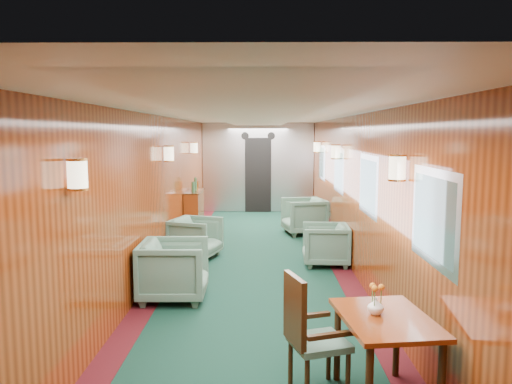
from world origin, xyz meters
TOP-DOWN VIEW (x-y plane):
  - room at (0.00, 0.00)m, footprint 12.00×12.10m
  - bulkhead at (0.00, 5.91)m, footprint 2.98×0.17m
  - windows_right at (1.49, 0.25)m, footprint 0.02×8.60m
  - wall_sconces at (0.00, 0.57)m, footprint 2.97×7.97m
  - dining_table at (1.06, -3.75)m, footprint 0.78×1.02m
  - side_chair at (0.47, -3.63)m, footprint 0.56×0.57m
  - credenza at (-1.34, 2.96)m, footprint 0.32×1.02m
  - flower_vase at (0.99, -3.71)m, footprint 0.16×0.16m
  - armchair_left_near at (-1.03, -1.29)m, footprint 0.86×0.84m
  - armchair_left_far at (-1.03, 0.85)m, footprint 0.96×0.94m
  - armchair_right_near at (1.13, 0.41)m, footprint 0.77×0.75m
  - armchair_right_far at (0.99, 2.91)m, footprint 0.99×0.97m

SIDE VIEW (x-z plane):
  - armchair_right_near at x=1.13m, z-range 0.00..0.67m
  - armchair_left_far at x=-1.03m, z-range 0.00..0.69m
  - armchair_right_far at x=0.99m, z-range 0.00..0.76m
  - armchair_left_near at x=-1.03m, z-range 0.00..0.77m
  - credenza at x=-1.34m, z-range -0.13..1.06m
  - side_chair at x=0.47m, z-range 0.04..1.05m
  - dining_table at x=1.06m, z-range 0.24..0.95m
  - flower_vase at x=0.99m, z-range 0.71..0.85m
  - bulkhead at x=0.00m, z-range -0.01..2.38m
  - windows_right at x=1.49m, z-range 1.05..1.85m
  - room at x=0.00m, z-range 0.43..2.83m
  - wall_sconces at x=0.00m, z-range 1.66..1.91m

